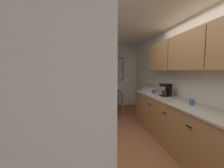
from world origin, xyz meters
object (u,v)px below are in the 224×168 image
object	(u,v)px
storage_canister	(70,103)
mug_spare	(153,92)
dining_table	(108,95)
trash_bin	(90,108)
dish_rack	(149,90)
refrigerator	(49,163)
coffee_maker	(167,90)
stove_range	(64,158)
dining_chair_near	(108,102)
dining_chair_far	(108,95)
microwave_over_range	(49,50)
table_serving_bowl	(109,90)
mug_by_coffeemaker	(192,102)

from	to	relation	value
storage_canister	mug_spare	world-z (taller)	storage_canister
storage_canister	mug_spare	distance (m)	2.28
dining_table	trash_bin	bearing A→B (deg)	-137.54
storage_canister	dish_rack	distance (m)	2.50
refrigerator	trash_bin	size ratio (longest dim) A/B	2.69
trash_bin	dish_rack	distance (m)	1.89
trash_bin	coffee_maker	size ratio (longest dim) A/B	2.33
storage_canister	coffee_maker	distance (m)	2.19
stove_range	storage_canister	distance (m)	0.80
dining_chair_near	refrigerator	bearing A→B (deg)	-103.83
dining_chair_far	dining_chair_near	bearing A→B (deg)	-96.66
microwave_over_range	dining_chair_far	world-z (taller)	microwave_over_range
stove_range	microwave_over_range	world-z (taller)	microwave_over_range
coffee_maker	dish_rack	bearing A→B (deg)	95.68
mug_spare	table_serving_bowl	distance (m)	1.85
table_serving_bowl	dish_rack	bearing A→B (deg)	-51.66
refrigerator	mug_by_coffeemaker	bearing A→B (deg)	31.57
storage_canister	trash_bin	bearing A→B (deg)	81.80
mug_spare	dish_rack	bearing A→B (deg)	84.58
dining_chair_near	dining_chair_far	xyz separation A→B (m)	(0.15, 1.25, 0.00)
stove_range	mug_by_coffeemaker	distance (m)	2.15
dish_rack	table_serving_bowl	bearing A→B (deg)	128.34
mug_by_coffeemaker	mug_spare	xyz separation A→B (m)	(-0.09, 1.28, -0.00)
dining_table	trash_bin	size ratio (longest dim) A/B	1.35
dining_chair_near	coffee_maker	bearing A→B (deg)	-48.74
trash_bin	table_serving_bowl	distance (m)	1.07
dining_chair_far	coffee_maker	world-z (taller)	coffee_maker
dining_chair_near	dining_chair_far	distance (m)	1.26
microwave_over_range	storage_canister	size ratio (longest dim) A/B	3.35
coffee_maker	dining_table	bearing A→B (deg)	119.16
microwave_over_range	dining_table	size ratio (longest dim) A/B	0.67
trash_bin	mug_by_coffeemaker	world-z (taller)	mug_by_coffeemaker
stove_range	dining_chair_far	world-z (taller)	stove_range
dining_table	coffee_maker	bearing A→B (deg)	-60.84
dining_chair_far	storage_canister	size ratio (longest dim) A/B	4.91
microwave_over_range	storage_canister	bearing A→B (deg)	79.89
dining_table	table_serving_bowl	distance (m)	0.16
stove_range	dining_chair_near	bearing A→B (deg)	71.63
dining_table	dish_rack	distance (m)	1.59
dining_chair_near	mug_spare	distance (m)	1.47
mug_spare	mug_by_coffeemaker	bearing A→B (deg)	-86.16
dining_chair_far	mug_spare	bearing A→B (deg)	-66.92
mug_spare	table_serving_bowl	size ratio (longest dim) A/B	0.55
stove_range	dining_chair_near	world-z (taller)	stove_range
refrigerator	stove_range	xyz separation A→B (m)	(-0.05, 0.73, -0.44)
microwave_over_range	dining_chair_near	size ratio (longest dim) A/B	0.68
microwave_over_range	trash_bin	world-z (taller)	microwave_over_range
stove_range	table_serving_bowl	bearing A→B (deg)	73.27
stove_range	mug_spare	distance (m)	2.68
mug_spare	dining_table	bearing A→B (deg)	122.84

